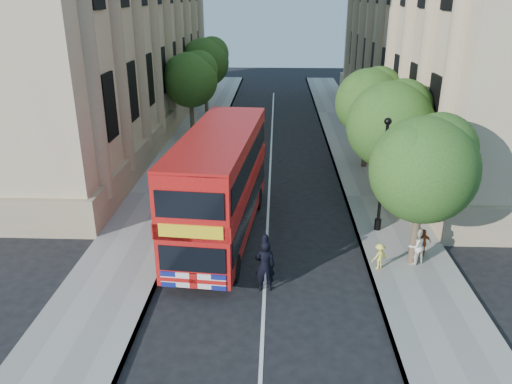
# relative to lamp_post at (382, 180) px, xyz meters

# --- Properties ---
(ground) EXTENTS (120.00, 120.00, 0.00)m
(ground) POSITION_rel_lamp_post_xyz_m (-5.00, -6.00, -2.51)
(ground) COLOR black
(ground) RESTS_ON ground
(pavement_right) EXTENTS (3.50, 80.00, 0.12)m
(pavement_right) POSITION_rel_lamp_post_xyz_m (0.75, 4.00, -2.45)
(pavement_right) COLOR gray
(pavement_right) RESTS_ON ground
(pavement_left) EXTENTS (3.50, 80.00, 0.12)m
(pavement_left) POSITION_rel_lamp_post_xyz_m (-10.75, 4.00, -2.45)
(pavement_left) COLOR gray
(pavement_left) RESTS_ON ground
(building_right) EXTENTS (12.00, 38.00, 18.00)m
(building_right) POSITION_rel_lamp_post_xyz_m (8.80, 18.00, 6.49)
(building_right) COLOR tan
(building_right) RESTS_ON ground
(building_left) EXTENTS (12.00, 38.00, 18.00)m
(building_left) POSITION_rel_lamp_post_xyz_m (-18.80, 18.00, 6.49)
(building_left) COLOR tan
(building_left) RESTS_ON ground
(tree_right_near) EXTENTS (4.00, 4.00, 6.08)m
(tree_right_near) POSITION_rel_lamp_post_xyz_m (0.84, -2.97, 1.74)
(tree_right_near) COLOR #473828
(tree_right_near) RESTS_ON ground
(tree_right_mid) EXTENTS (4.20, 4.20, 6.37)m
(tree_right_mid) POSITION_rel_lamp_post_xyz_m (0.84, 3.03, 1.93)
(tree_right_mid) COLOR #473828
(tree_right_mid) RESTS_ON ground
(tree_right_far) EXTENTS (4.00, 4.00, 6.15)m
(tree_right_far) POSITION_rel_lamp_post_xyz_m (0.84, 9.03, 1.80)
(tree_right_far) COLOR #473828
(tree_right_far) RESTS_ON ground
(tree_left_far) EXTENTS (4.00, 4.00, 6.30)m
(tree_left_far) POSITION_rel_lamp_post_xyz_m (-10.96, 16.03, 1.93)
(tree_left_far) COLOR #473828
(tree_left_far) RESTS_ON ground
(tree_left_back) EXTENTS (4.20, 4.20, 6.65)m
(tree_left_back) POSITION_rel_lamp_post_xyz_m (-10.96, 24.03, 2.20)
(tree_left_back) COLOR #473828
(tree_left_back) RESTS_ON ground
(lamp_post) EXTENTS (0.32, 0.32, 5.16)m
(lamp_post) POSITION_rel_lamp_post_xyz_m (0.00, 0.00, 0.00)
(lamp_post) COLOR black
(lamp_post) RESTS_ON pavement_right
(double_decker_bus) EXTENTS (3.53, 10.29, 4.66)m
(double_decker_bus) POSITION_rel_lamp_post_xyz_m (-7.02, -0.76, 0.07)
(double_decker_bus) COLOR #AC0D0B
(double_decker_bus) RESTS_ON ground
(box_van) EXTENTS (2.47, 5.51, 3.09)m
(box_van) POSITION_rel_lamp_post_xyz_m (-7.89, 8.23, -1.00)
(box_van) COLOR black
(box_van) RESTS_ON ground
(police_constable) EXTENTS (0.77, 0.55, 1.99)m
(police_constable) POSITION_rel_lamp_post_xyz_m (-4.99, -5.00, -1.51)
(police_constable) COLOR black
(police_constable) RESTS_ON ground
(woman_pedestrian) EXTENTS (0.94, 0.87, 1.54)m
(woman_pedestrian) POSITION_rel_lamp_post_xyz_m (0.89, -3.04, -1.62)
(woman_pedestrian) COLOR silver
(woman_pedestrian) RESTS_ON pavement_right
(child_a) EXTENTS (0.76, 0.47, 1.20)m
(child_a) POSITION_rel_lamp_post_xyz_m (1.33, -2.44, -1.79)
(child_a) COLOR #C75323
(child_a) RESTS_ON pavement_right
(child_b) EXTENTS (0.79, 0.67, 1.05)m
(child_b) POSITION_rel_lamp_post_xyz_m (-0.60, -3.48, -1.86)
(child_b) COLOR #F2E252
(child_b) RESTS_ON pavement_right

